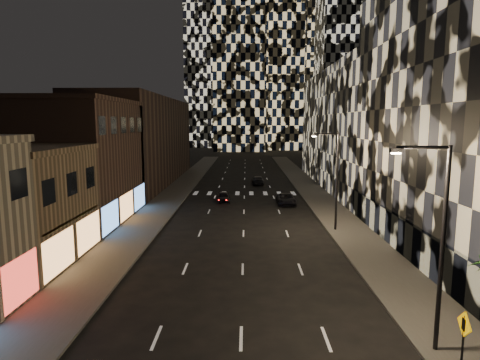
{
  "coord_description": "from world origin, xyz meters",
  "views": [
    {
      "loc": [
        0.21,
        -6.6,
        10.07
      ],
      "look_at": [
        -0.21,
        21.66,
        6.0
      ],
      "focal_mm": 30.0,
      "sensor_mm": 36.0,
      "label": 1
    }
  ],
  "objects_px": {
    "car_dark_oncoming": "(258,180)",
    "ped_sign": "(463,335)",
    "streetlight_near": "(438,235)",
    "car_dark_midlane": "(223,197)",
    "streetlight_far": "(335,174)",
    "car_dark_rightlane": "(286,199)"
  },
  "relations": [
    {
      "from": "car_dark_midlane",
      "to": "ped_sign",
      "type": "height_order",
      "value": "ped_sign"
    },
    {
      "from": "car_dark_oncoming",
      "to": "ped_sign",
      "type": "distance_m",
      "value": 51.54
    },
    {
      "from": "streetlight_near",
      "to": "car_dark_oncoming",
      "type": "relative_size",
      "value": 1.94
    },
    {
      "from": "car_dark_oncoming",
      "to": "ped_sign",
      "type": "xyz_separation_m",
      "value": [
        6.11,
        -51.16,
        1.57
      ]
    },
    {
      "from": "car_dark_oncoming",
      "to": "ped_sign",
      "type": "height_order",
      "value": "ped_sign"
    },
    {
      "from": "streetlight_near",
      "to": "streetlight_far",
      "type": "height_order",
      "value": "same"
    },
    {
      "from": "car_dark_midlane",
      "to": "ped_sign",
      "type": "xyz_separation_m",
      "value": [
        10.96,
        -36.42,
        1.61
      ]
    },
    {
      "from": "streetlight_near",
      "to": "streetlight_far",
      "type": "xyz_separation_m",
      "value": [
        0.0,
        20.0,
        0.0
      ]
    },
    {
      "from": "car_dark_oncoming",
      "to": "streetlight_near",
      "type": "bearing_deg",
      "value": 96.33
    },
    {
      "from": "streetlight_far",
      "to": "car_dark_rightlane",
      "type": "height_order",
      "value": "streetlight_far"
    },
    {
      "from": "car_dark_midlane",
      "to": "streetlight_far",
      "type": "bearing_deg",
      "value": -56.51
    },
    {
      "from": "ped_sign",
      "to": "streetlight_near",
      "type": "bearing_deg",
      "value": 91.28
    },
    {
      "from": "streetlight_far",
      "to": "car_dark_midlane",
      "type": "bearing_deg",
      "value": 128.53
    },
    {
      "from": "streetlight_near",
      "to": "ped_sign",
      "type": "relative_size",
      "value": 2.97
    },
    {
      "from": "streetlight_far",
      "to": "car_dark_rightlane",
      "type": "distance_m",
      "value": 13.51
    },
    {
      "from": "streetlight_near",
      "to": "car_dark_oncoming",
      "type": "bearing_deg",
      "value": 97.23
    },
    {
      "from": "car_dark_midlane",
      "to": "car_dark_rightlane",
      "type": "distance_m",
      "value": 8.02
    },
    {
      "from": "streetlight_near",
      "to": "car_dark_midlane",
      "type": "bearing_deg",
      "value": 108.03
    },
    {
      "from": "car_dark_oncoming",
      "to": "car_dark_rightlane",
      "type": "bearing_deg",
      "value": 99.59
    },
    {
      "from": "car_dark_oncoming",
      "to": "car_dark_rightlane",
      "type": "height_order",
      "value": "car_dark_oncoming"
    },
    {
      "from": "streetlight_near",
      "to": "car_dark_rightlane",
      "type": "distance_m",
      "value": 32.76
    },
    {
      "from": "streetlight_far",
      "to": "car_dark_midlane",
      "type": "xyz_separation_m",
      "value": [
        -11.01,
        13.83,
        -4.72
      ]
    }
  ]
}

